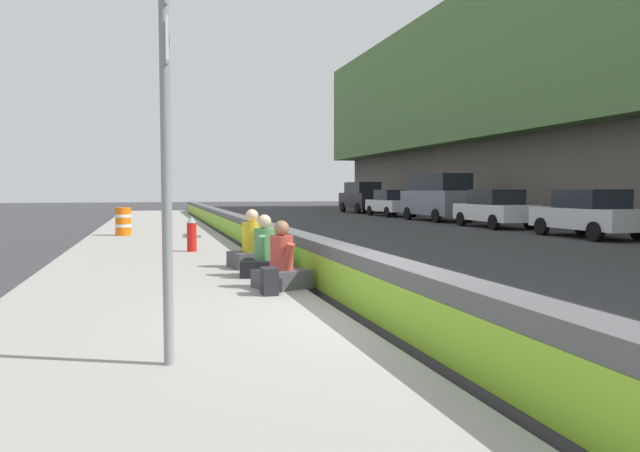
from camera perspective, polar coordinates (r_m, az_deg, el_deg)
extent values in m
plane|color=#353538|center=(7.46, 6.29, -9.59)|extent=(160.00, 160.00, 0.00)
cube|color=gray|center=(6.93, -14.82, -10.12)|extent=(80.00, 4.40, 0.14)
cube|color=#545456|center=(7.38, 6.31, -6.37)|extent=(76.00, 0.44, 0.85)
cube|color=#8CC62D|center=(7.31, 4.66, -6.80)|extent=(74.48, 0.01, 0.54)
cylinder|color=gray|center=(5.36, -14.53, 6.10)|extent=(0.09, 0.09, 3.60)
cube|color=white|center=(5.50, -14.47, 16.56)|extent=(0.44, 0.02, 0.36)
cube|color=black|center=(5.50, -14.32, 16.56)|extent=(0.30, 0.01, 0.10)
cylinder|color=red|center=(15.33, -12.18, -1.05)|extent=(0.24, 0.24, 0.72)
cone|color=gray|center=(15.30, -12.20, 0.59)|extent=(0.26, 0.26, 0.16)
cylinder|color=gray|center=(15.34, -11.54, -0.91)|extent=(0.10, 0.12, 0.10)
cylinder|color=gray|center=(15.32, -12.81, -0.93)|extent=(0.10, 0.12, 0.10)
cube|color=#424247|center=(9.46, -3.69, -5.06)|extent=(0.87, 0.94, 0.29)
cylinder|color=#AD3D33|center=(9.41, -3.70, -2.57)|extent=(0.37, 0.37, 0.54)
sphere|color=#8E6647|center=(9.37, -3.71, -0.19)|extent=(0.24, 0.24, 0.24)
cylinder|color=#AD3D33|center=(9.58, -4.32, -2.78)|extent=(0.30, 0.21, 0.48)
cylinder|color=#AD3D33|center=(9.24, -3.04, -3.01)|extent=(0.30, 0.21, 0.48)
cube|color=black|center=(10.74, -5.33, -4.02)|extent=(0.88, 0.96, 0.30)
cylinder|color=#4C8951|center=(10.69, -5.34, -1.73)|extent=(0.38, 0.38, 0.56)
sphere|color=beige|center=(10.66, -5.35, 0.44)|extent=(0.25, 0.25, 0.25)
cylinder|color=#4C8951|center=(10.90, -5.21, -1.93)|extent=(0.31, 0.21, 0.49)
cylinder|color=#4C8951|center=(10.49, -5.47, -2.14)|extent=(0.31, 0.21, 0.49)
cube|color=#424247|center=(12.00, -6.51, -3.20)|extent=(0.88, 0.97, 0.31)
cylinder|color=gold|center=(11.96, -6.52, -1.05)|extent=(0.40, 0.40, 0.59)
sphere|color=beige|center=(11.93, -6.54, 0.98)|extent=(0.26, 0.26, 0.26)
cylinder|color=gold|center=(12.16, -6.91, -1.26)|extent=(0.33, 0.20, 0.52)
cylinder|color=gold|center=(11.76, -6.12, -1.41)|extent=(0.33, 0.20, 0.52)
cube|color=#232328|center=(8.85, -4.87, -5.29)|extent=(0.32, 0.22, 0.40)
cube|color=#232328|center=(8.88, -3.98, -5.64)|extent=(0.22, 0.06, 0.20)
cylinder|color=orange|center=(21.38, -18.32, 0.41)|extent=(0.52, 0.52, 0.95)
cylinder|color=white|center=(21.37, -18.33, 0.92)|extent=(0.54, 0.54, 0.10)
cylinder|color=white|center=(21.39, -18.31, 0.03)|extent=(0.54, 0.54, 0.10)
cube|color=silver|center=(23.06, 24.29, 0.68)|extent=(4.55, 1.93, 0.72)
cube|color=black|center=(22.96, 24.49, 2.38)|extent=(2.25, 1.68, 0.66)
cylinder|color=black|center=(23.72, 20.47, -0.04)|extent=(0.67, 0.24, 0.66)
cylinder|color=black|center=(24.74, 23.77, 0.02)|extent=(0.67, 0.24, 0.66)
cylinder|color=black|center=(21.41, 24.84, -0.49)|extent=(0.67, 0.24, 0.66)
cylinder|color=black|center=(22.54, 28.26, -0.40)|extent=(0.67, 0.24, 0.66)
cube|color=silver|center=(27.84, 16.34, 1.27)|extent=(4.55, 1.92, 0.72)
cube|color=black|center=(27.74, 16.47, 2.68)|extent=(2.24, 1.68, 0.66)
cylinder|color=black|center=(28.69, 13.38, 0.65)|extent=(0.67, 0.24, 0.66)
cylinder|color=black|center=(29.53, 16.36, 0.68)|extent=(0.67, 0.24, 0.66)
cylinder|color=black|center=(26.18, 16.31, 0.35)|extent=(0.67, 0.24, 0.66)
cylinder|color=black|center=(27.10, 19.45, 0.39)|extent=(0.67, 0.24, 0.66)
cube|color=slate|center=(33.11, 11.15, 2.22)|extent=(5.17, 2.15, 1.30)
cube|color=black|center=(33.02, 11.25, 4.12)|extent=(4.16, 1.92, 0.90)
cylinder|color=black|center=(34.14, 8.42, 1.19)|extent=(0.73, 0.25, 0.72)
cylinder|color=black|center=(35.01, 11.18, 1.22)|extent=(0.73, 0.25, 0.72)
cylinder|color=black|center=(31.25, 11.08, 0.96)|extent=(0.73, 0.25, 0.72)
cylinder|color=black|center=(32.20, 14.01, 0.99)|extent=(0.73, 0.25, 0.72)
cube|color=silver|center=(38.73, 6.81, 1.96)|extent=(4.53, 1.89, 0.72)
cube|color=black|center=(38.63, 6.87, 2.97)|extent=(2.23, 1.66, 0.66)
cylinder|color=black|center=(39.74, 4.83, 1.49)|extent=(0.66, 0.23, 0.66)
cylinder|color=black|center=(40.41, 7.11, 1.50)|extent=(0.66, 0.23, 0.66)
cylinder|color=black|center=(37.08, 6.47, 1.34)|extent=(0.66, 0.23, 0.66)
cylinder|color=black|center=(37.80, 8.88, 1.36)|extent=(0.66, 0.23, 0.66)
cube|color=black|center=(44.48, 4.02, 2.47)|extent=(4.87, 2.11, 1.10)
cube|color=black|center=(44.38, 4.07, 3.69)|extent=(3.17, 1.85, 0.80)
cylinder|color=black|center=(45.60, 2.22, 1.81)|extent=(0.77, 0.25, 0.76)
cylinder|color=black|center=(46.27, 4.36, 1.82)|extent=(0.77, 0.25, 0.76)
cylinder|color=black|center=(42.73, 3.64, 1.69)|extent=(0.77, 0.25, 0.76)
cylinder|color=black|center=(43.44, 5.90, 1.71)|extent=(0.77, 0.25, 0.76)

